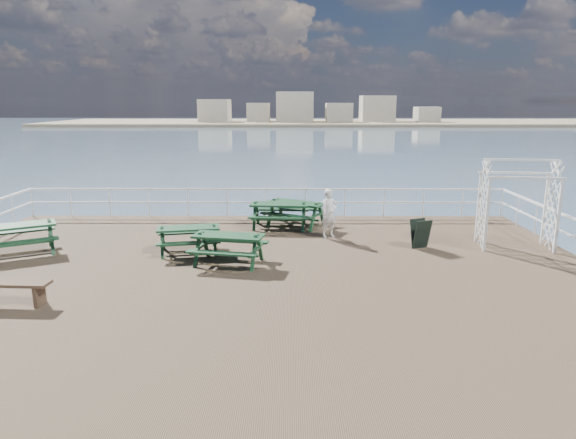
{
  "coord_description": "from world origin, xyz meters",
  "views": [
    {
      "loc": [
        0.91,
        -12.07,
        4.26
      ],
      "look_at": [
        0.84,
        1.6,
        1.1
      ],
      "focal_mm": 32.0,
      "sensor_mm": 36.0,
      "label": 1
    }
  ],
  "objects_px": {
    "picnic_table_e": "(229,243)",
    "person": "(329,213)",
    "flat_bench_near": "(8,287)",
    "picnic_table_c": "(280,210)",
    "picnic_table_d": "(188,234)",
    "picnic_table_a": "(18,233)",
    "picnic_table_b": "(296,208)",
    "trellis_arbor": "(517,209)"
  },
  "relations": [
    {
      "from": "picnic_table_c",
      "to": "picnic_table_e",
      "type": "distance_m",
      "value": 4.22
    },
    {
      "from": "picnic_table_e",
      "to": "person",
      "type": "xyz_separation_m",
      "value": [
        2.88,
        2.74,
        0.2
      ]
    },
    {
      "from": "picnic_table_a",
      "to": "picnic_table_b",
      "type": "distance_m",
      "value": 8.64
    },
    {
      "from": "picnic_table_e",
      "to": "trellis_arbor",
      "type": "height_order",
      "value": "trellis_arbor"
    },
    {
      "from": "picnic_table_b",
      "to": "person",
      "type": "relative_size",
      "value": 1.6
    },
    {
      "from": "picnic_table_d",
      "to": "flat_bench_near",
      "type": "relative_size",
      "value": 1.11
    },
    {
      "from": "picnic_table_c",
      "to": "flat_bench_near",
      "type": "distance_m",
      "value": 8.92
    },
    {
      "from": "picnic_table_b",
      "to": "trellis_arbor",
      "type": "bearing_deg",
      "value": 6.15
    },
    {
      "from": "picnic_table_d",
      "to": "flat_bench_near",
      "type": "bearing_deg",
      "value": -139.35
    },
    {
      "from": "picnic_table_d",
      "to": "picnic_table_e",
      "type": "distance_m",
      "value": 1.64
    },
    {
      "from": "picnic_table_c",
      "to": "trellis_arbor",
      "type": "relative_size",
      "value": 0.79
    },
    {
      "from": "picnic_table_d",
      "to": "person",
      "type": "height_order",
      "value": "person"
    },
    {
      "from": "picnic_table_d",
      "to": "flat_bench_near",
      "type": "height_order",
      "value": "picnic_table_d"
    },
    {
      "from": "flat_bench_near",
      "to": "picnic_table_e",
      "type": "bearing_deg",
      "value": 36.16
    },
    {
      "from": "picnic_table_d",
      "to": "person",
      "type": "relative_size",
      "value": 1.28
    },
    {
      "from": "picnic_table_b",
      "to": "picnic_table_c",
      "type": "height_order",
      "value": "picnic_table_c"
    },
    {
      "from": "picnic_table_a",
      "to": "person",
      "type": "height_order",
      "value": "person"
    },
    {
      "from": "picnic_table_a",
      "to": "picnic_table_d",
      "type": "bearing_deg",
      "value": -26.58
    },
    {
      "from": "picnic_table_b",
      "to": "flat_bench_near",
      "type": "bearing_deg",
      "value": -102.53
    },
    {
      "from": "picnic_table_b",
      "to": "picnic_table_e",
      "type": "distance_m",
      "value": 4.69
    },
    {
      "from": "picnic_table_a",
      "to": "picnic_table_d",
      "type": "relative_size",
      "value": 1.26
    },
    {
      "from": "flat_bench_near",
      "to": "person",
      "type": "distance_m",
      "value": 9.19
    },
    {
      "from": "flat_bench_near",
      "to": "person",
      "type": "relative_size",
      "value": 1.16
    },
    {
      "from": "flat_bench_near",
      "to": "person",
      "type": "height_order",
      "value": "person"
    },
    {
      "from": "picnic_table_d",
      "to": "person",
      "type": "bearing_deg",
      "value": 11.5
    },
    {
      "from": "picnic_table_a",
      "to": "picnic_table_d",
      "type": "xyz_separation_m",
      "value": [
        4.81,
        0.16,
        -0.07
      ]
    },
    {
      "from": "picnic_table_a",
      "to": "picnic_table_c",
      "type": "distance_m",
      "value": 8.01
    },
    {
      "from": "picnic_table_a",
      "to": "picnic_table_d",
      "type": "height_order",
      "value": "picnic_table_a"
    },
    {
      "from": "picnic_table_b",
      "to": "picnic_table_d",
      "type": "bearing_deg",
      "value": -105.23
    },
    {
      "from": "picnic_table_a",
      "to": "flat_bench_near",
      "type": "distance_m",
      "value": 4.13
    },
    {
      "from": "flat_bench_near",
      "to": "trellis_arbor",
      "type": "relative_size",
      "value": 0.68
    },
    {
      "from": "picnic_table_b",
      "to": "picnic_table_d",
      "type": "relative_size",
      "value": 1.25
    },
    {
      "from": "picnic_table_c",
      "to": "picnic_table_d",
      "type": "height_order",
      "value": "picnic_table_c"
    },
    {
      "from": "person",
      "to": "picnic_table_d",
      "type": "bearing_deg",
      "value": 175.09
    },
    {
      "from": "picnic_table_c",
      "to": "flat_bench_near",
      "type": "bearing_deg",
      "value": -125.02
    },
    {
      "from": "picnic_table_c",
      "to": "person",
      "type": "bearing_deg",
      "value": -34.21
    },
    {
      "from": "picnic_table_e",
      "to": "trellis_arbor",
      "type": "bearing_deg",
      "value": 22.46
    },
    {
      "from": "picnic_table_d",
      "to": "picnic_table_e",
      "type": "height_order",
      "value": "picnic_table_e"
    },
    {
      "from": "trellis_arbor",
      "to": "flat_bench_near",
      "type": "bearing_deg",
      "value": -153.25
    },
    {
      "from": "picnic_table_a",
      "to": "person",
      "type": "distance_m",
      "value": 9.16
    },
    {
      "from": "picnic_table_e",
      "to": "picnic_table_a",
      "type": "bearing_deg",
      "value": -176.94
    },
    {
      "from": "picnic_table_c",
      "to": "picnic_table_e",
      "type": "bearing_deg",
      "value": -103.35
    }
  ]
}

